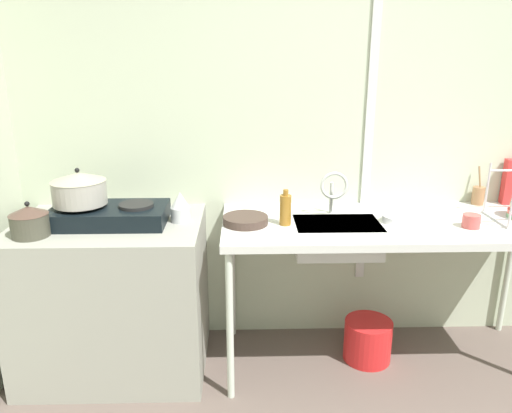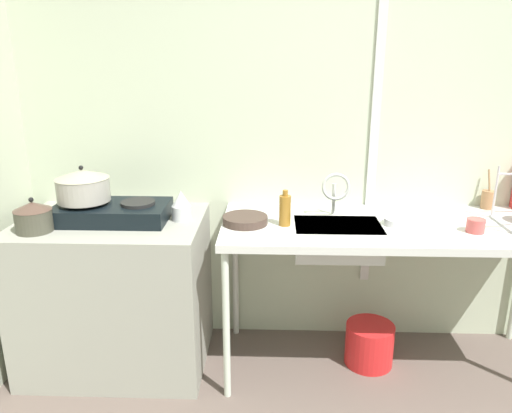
{
  "view_description": "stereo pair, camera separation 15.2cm",
  "coord_description": "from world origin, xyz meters",
  "px_view_note": "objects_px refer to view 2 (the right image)",
  "views": [
    {
      "loc": [
        -0.81,
        -1.04,
        1.69
      ],
      "look_at": [
        -0.74,
        1.39,
        0.94
      ],
      "focal_mm": 34.27,
      "sensor_mm": 36.0,
      "label": 1
    },
    {
      "loc": [
        -0.66,
        -1.04,
        1.69
      ],
      "look_at": [
        -0.74,
        1.39,
        0.94
      ],
      "focal_mm": 34.27,
      "sensor_mm": 36.0,
      "label": 2
    }
  ],
  "objects_px": {
    "bottle_by_sink": "(285,210)",
    "bucket_on_floor": "(369,344)",
    "percolator": "(181,206)",
    "cup_by_rack": "(476,226)",
    "pot_beside_stove": "(33,217)",
    "sink_basin": "(337,239)",
    "frying_pan": "(245,220)",
    "stove": "(112,212)",
    "small_bowl_on_drainboard": "(400,221)",
    "utensil_jar": "(488,199)",
    "pot_on_left_burner": "(83,185)",
    "faucet": "(336,189)"
  },
  "relations": [
    {
      "from": "pot_on_left_burner",
      "to": "sink_basin",
      "type": "distance_m",
      "value": 1.36
    },
    {
      "from": "bottle_by_sink",
      "to": "pot_beside_stove",
      "type": "bearing_deg",
      "value": -173.93
    },
    {
      "from": "stove",
      "to": "sink_basin",
      "type": "height_order",
      "value": "stove"
    },
    {
      "from": "frying_pan",
      "to": "stove",
      "type": "bearing_deg",
      "value": 177.68
    },
    {
      "from": "percolator",
      "to": "bottle_by_sink",
      "type": "xyz_separation_m",
      "value": [
        0.55,
        -0.07,
        0.01
      ]
    },
    {
      "from": "stove",
      "to": "percolator",
      "type": "height_order",
      "value": "percolator"
    },
    {
      "from": "pot_beside_stove",
      "to": "cup_by_rack",
      "type": "bearing_deg",
      "value": 1.69
    },
    {
      "from": "percolator",
      "to": "small_bowl_on_drainboard",
      "type": "bearing_deg",
      "value": -1.94
    },
    {
      "from": "pot_on_left_burner",
      "to": "cup_by_rack",
      "type": "bearing_deg",
      "value": -3.27
    },
    {
      "from": "stove",
      "to": "bottle_by_sink",
      "type": "bearing_deg",
      "value": -2.88
    },
    {
      "from": "pot_beside_stove",
      "to": "percolator",
      "type": "xyz_separation_m",
      "value": [
        0.7,
        0.2,
        0.0
      ]
    },
    {
      "from": "stove",
      "to": "pot_on_left_burner",
      "type": "xyz_separation_m",
      "value": [
        -0.14,
        0.0,
        0.14
      ]
    },
    {
      "from": "percolator",
      "to": "bucket_on_floor",
      "type": "height_order",
      "value": "percolator"
    },
    {
      "from": "pot_beside_stove",
      "to": "utensil_jar",
      "type": "bearing_deg",
      "value": 10.91
    },
    {
      "from": "frying_pan",
      "to": "small_bowl_on_drainboard",
      "type": "bearing_deg",
      "value": 0.83
    },
    {
      "from": "sink_basin",
      "to": "frying_pan",
      "type": "height_order",
      "value": "frying_pan"
    },
    {
      "from": "stove",
      "to": "utensil_jar",
      "type": "xyz_separation_m",
      "value": [
        2.07,
        0.29,
        0.01
      ]
    },
    {
      "from": "small_bowl_on_drainboard",
      "to": "utensil_jar",
      "type": "relative_size",
      "value": 0.69
    },
    {
      "from": "pot_on_left_burner",
      "to": "faucet",
      "type": "distance_m",
      "value": 1.33
    },
    {
      "from": "frying_pan",
      "to": "cup_by_rack",
      "type": "bearing_deg",
      "value": -4.25
    },
    {
      "from": "percolator",
      "to": "frying_pan",
      "type": "height_order",
      "value": "percolator"
    },
    {
      "from": "frying_pan",
      "to": "utensil_jar",
      "type": "bearing_deg",
      "value": 12.95
    },
    {
      "from": "pot_on_left_burner",
      "to": "percolator",
      "type": "distance_m",
      "value": 0.52
    },
    {
      "from": "cup_by_rack",
      "to": "small_bowl_on_drainboard",
      "type": "xyz_separation_m",
      "value": [
        -0.34,
        0.1,
        -0.02
      ]
    },
    {
      "from": "pot_beside_stove",
      "to": "sink_basin",
      "type": "bearing_deg",
      "value": 5.69
    },
    {
      "from": "sink_basin",
      "to": "bottle_by_sink",
      "type": "xyz_separation_m",
      "value": [
        -0.28,
        -0.02,
        0.16
      ]
    },
    {
      "from": "pot_on_left_burner",
      "to": "cup_by_rack",
      "type": "xyz_separation_m",
      "value": [
        1.99,
        -0.11,
        -0.16
      ]
    },
    {
      "from": "frying_pan",
      "to": "utensil_jar",
      "type": "xyz_separation_m",
      "value": [
        1.37,
        0.31,
        0.03
      ]
    },
    {
      "from": "small_bowl_on_drainboard",
      "to": "utensil_jar",
      "type": "height_order",
      "value": "utensil_jar"
    },
    {
      "from": "pot_beside_stove",
      "to": "cup_by_rack",
      "type": "height_order",
      "value": "pot_beside_stove"
    },
    {
      "from": "percolator",
      "to": "utensil_jar",
      "type": "height_order",
      "value": "utensil_jar"
    },
    {
      "from": "pot_beside_stove",
      "to": "small_bowl_on_drainboard",
      "type": "distance_m",
      "value": 1.85
    },
    {
      "from": "stove",
      "to": "sink_basin",
      "type": "xyz_separation_m",
      "value": [
        1.19,
        -0.03,
        -0.13
      ]
    },
    {
      "from": "pot_on_left_burner",
      "to": "small_bowl_on_drainboard",
      "type": "height_order",
      "value": "pot_on_left_burner"
    },
    {
      "from": "percolator",
      "to": "cup_by_rack",
      "type": "height_order",
      "value": "percolator"
    },
    {
      "from": "stove",
      "to": "faucet",
      "type": "relative_size",
      "value": 2.38
    },
    {
      "from": "sink_basin",
      "to": "frying_pan",
      "type": "bearing_deg",
      "value": -179.77
    },
    {
      "from": "stove",
      "to": "faucet",
      "type": "distance_m",
      "value": 1.19
    },
    {
      "from": "sink_basin",
      "to": "cup_by_rack",
      "type": "xyz_separation_m",
      "value": [
        0.66,
        -0.09,
        0.12
      ]
    },
    {
      "from": "small_bowl_on_drainboard",
      "to": "utensil_jar",
      "type": "xyz_separation_m",
      "value": [
        0.56,
        0.3,
        0.04
      ]
    },
    {
      "from": "sink_basin",
      "to": "frying_pan",
      "type": "relative_size",
      "value": 1.9
    },
    {
      "from": "faucet",
      "to": "bottle_by_sink",
      "type": "relative_size",
      "value": 1.32
    },
    {
      "from": "small_bowl_on_drainboard",
      "to": "bottle_by_sink",
      "type": "bearing_deg",
      "value": -177.23
    },
    {
      "from": "bucket_on_floor",
      "to": "faucet",
      "type": "bearing_deg",
      "value": 159.4
    },
    {
      "from": "bottle_by_sink",
      "to": "bucket_on_floor",
      "type": "height_order",
      "value": "bottle_by_sink"
    },
    {
      "from": "stove",
      "to": "small_bowl_on_drainboard",
      "type": "xyz_separation_m",
      "value": [
        1.51,
        -0.02,
        -0.03
      ]
    },
    {
      "from": "bottle_by_sink",
      "to": "bucket_on_floor",
      "type": "relative_size",
      "value": 0.69
    },
    {
      "from": "stove",
      "to": "bucket_on_floor",
      "type": "bearing_deg",
      "value": 0.47
    },
    {
      "from": "faucet",
      "to": "bottle_by_sink",
      "type": "height_order",
      "value": "faucet"
    },
    {
      "from": "frying_pan",
      "to": "faucet",
      "type": "bearing_deg",
      "value": 14.62
    }
  ]
}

